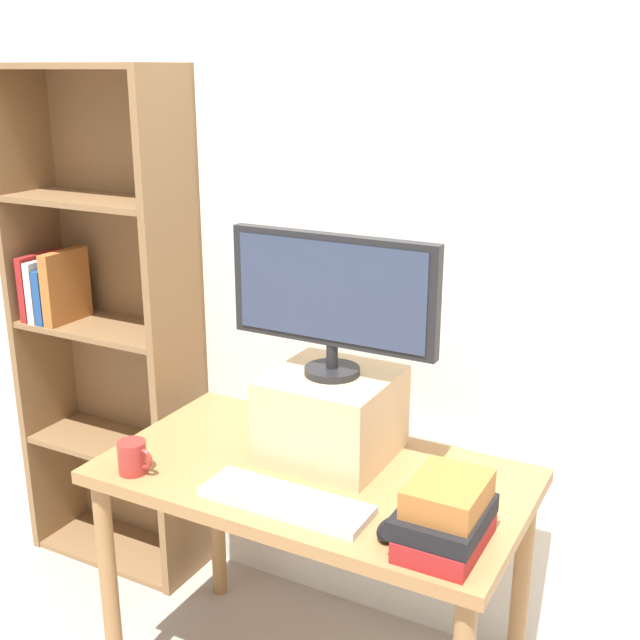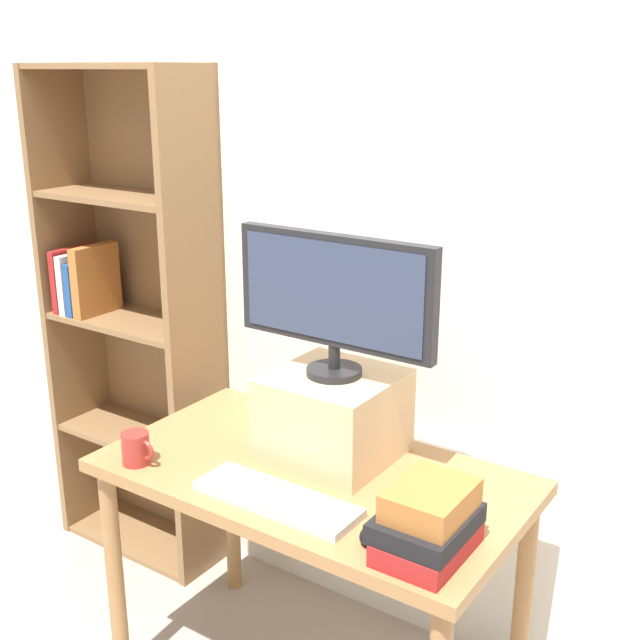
{
  "view_description": "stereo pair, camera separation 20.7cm",
  "coord_description": "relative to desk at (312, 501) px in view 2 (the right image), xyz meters",
  "views": [
    {
      "loc": [
        0.93,
        -1.7,
        1.77
      ],
      "look_at": [
        -0.0,
        0.04,
        1.14
      ],
      "focal_mm": 45.0,
      "sensor_mm": 36.0,
      "label": 1
    },
    {
      "loc": [
        1.11,
        -1.59,
        1.77
      ],
      "look_at": [
        -0.0,
        0.04,
        1.14
      ],
      "focal_mm": 45.0,
      "sensor_mm": 36.0,
      "label": 2
    }
  ],
  "objects": [
    {
      "name": "computer_mouse",
      "position": [
        0.31,
        -0.19,
        0.11
      ],
      "size": [
        0.06,
        0.1,
        0.04
      ],
      "color": "black",
      "rests_on": "desk"
    },
    {
      "name": "back_wall",
      "position": [
        0.0,
        0.47,
        0.66
      ],
      "size": [
        7.0,
        0.08,
        2.6
      ],
      "color": "silver",
      "rests_on": "ground_plane"
    },
    {
      "name": "book_stack",
      "position": [
        0.43,
        -0.17,
        0.17
      ],
      "size": [
        0.19,
        0.24,
        0.16
      ],
      "color": "maroon",
      "rests_on": "desk"
    },
    {
      "name": "riser_box",
      "position": [
        -0.0,
        0.11,
        0.22
      ],
      "size": [
        0.33,
        0.33,
        0.24
      ],
      "color": "tan",
      "rests_on": "desk"
    },
    {
      "name": "desk",
      "position": [
        0.0,
        0.0,
        0.0
      ],
      "size": [
        1.14,
        0.63,
        0.73
      ],
      "color": "#9E7042",
      "rests_on": "ground_plane"
    },
    {
      "name": "bookshelf_unit",
      "position": [
        -1.01,
        0.32,
        0.27
      ],
      "size": [
        0.66,
        0.28,
        1.78
      ],
      "color": "olive",
      "rests_on": "ground_plane"
    },
    {
      "name": "coffee_mug",
      "position": [
        -0.42,
        -0.24,
        0.14
      ],
      "size": [
        0.11,
        0.08,
        0.09
      ],
      "color": "#9E2D28",
      "rests_on": "desk"
    },
    {
      "name": "computer_monitor",
      "position": [
        -0.0,
        0.11,
        0.56
      ],
      "size": [
        0.59,
        0.15,
        0.39
      ],
      "color": "black",
      "rests_on": "riser_box"
    },
    {
      "name": "keyboard",
      "position": [
        0.03,
        -0.19,
        0.11
      ],
      "size": [
        0.44,
        0.14,
        0.02
      ],
      "color": "silver",
      "rests_on": "desk"
    }
  ]
}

